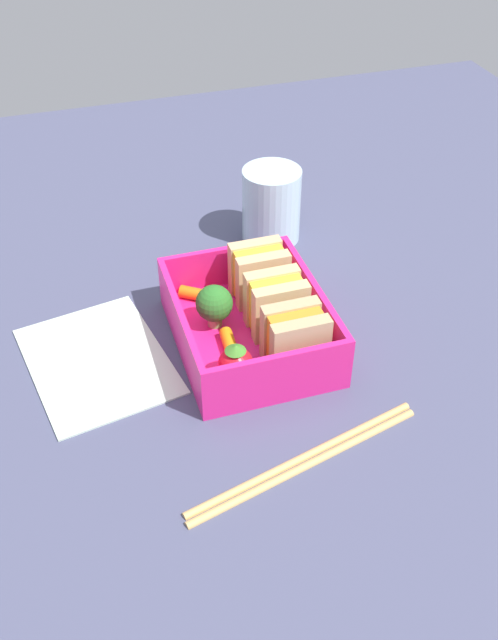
# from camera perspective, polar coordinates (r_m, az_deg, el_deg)

# --- Properties ---
(ground_plane) EXTENTS (1.20, 1.20, 0.02)m
(ground_plane) POSITION_cam_1_polar(r_m,az_deg,el_deg) (0.69, -0.00, -2.38)
(ground_plane) COLOR #494C6A
(bento_tray) EXTENTS (0.17, 0.13, 0.01)m
(bento_tray) POSITION_cam_1_polar(r_m,az_deg,el_deg) (0.68, -0.00, -1.37)
(bento_tray) COLOR #F22182
(bento_tray) RESTS_ON ground_plane
(bento_rim) EXTENTS (0.17, 0.13, 0.04)m
(bento_rim) POSITION_cam_1_polar(r_m,az_deg,el_deg) (0.66, -0.00, 0.41)
(bento_rim) COLOR #F22182
(bento_rim) RESTS_ON bento_tray
(sandwich_left) EXTENTS (0.04, 0.05, 0.06)m
(sandwich_left) POSITION_cam_1_polar(r_m,az_deg,el_deg) (0.70, 0.80, 3.77)
(sandwich_left) COLOR #E0B37F
(sandwich_left) RESTS_ON bento_tray
(sandwich_center_left) EXTENTS (0.04, 0.05, 0.06)m
(sandwich_center_left) POSITION_cam_1_polar(r_m,az_deg,el_deg) (0.66, 2.17, 1.29)
(sandwich_center_left) COLOR #DAB87E
(sandwich_center_left) RESTS_ON bento_tray
(sandwich_center) EXTENTS (0.04, 0.05, 0.06)m
(sandwich_center) POSITION_cam_1_polar(r_m,az_deg,el_deg) (0.62, 3.70, -1.48)
(sandwich_center) COLOR tan
(sandwich_center) RESTS_ON bento_tray
(carrot_stick_left) EXTENTS (0.04, 0.05, 0.01)m
(carrot_stick_left) POSITION_cam_1_polar(r_m,az_deg,el_deg) (0.71, -3.74, 1.98)
(carrot_stick_left) COLOR orange
(carrot_stick_left) RESTS_ON bento_tray
(broccoli_floret) EXTENTS (0.04, 0.04, 0.04)m
(broccoli_floret) POSITION_cam_1_polar(r_m,az_deg,el_deg) (0.67, -2.80, 1.27)
(broccoli_floret) COLOR #92BB62
(broccoli_floret) RESTS_ON bento_tray
(carrot_stick_far_left) EXTENTS (0.04, 0.01, 0.01)m
(carrot_stick_far_left) POSITION_cam_1_polar(r_m,az_deg,el_deg) (0.65, -1.57, -1.94)
(carrot_stick_far_left) COLOR orange
(carrot_stick_far_left) RESTS_ON bento_tray
(strawberry_far_left) EXTENTS (0.03, 0.03, 0.04)m
(strawberry_far_left) POSITION_cam_1_polar(r_m,az_deg,el_deg) (0.62, -1.07, -3.47)
(strawberry_far_left) COLOR red
(strawberry_far_left) RESTS_ON bento_tray
(chopstick_pair) EXTENTS (0.07, 0.21, 0.01)m
(chopstick_pair) POSITION_cam_1_polar(r_m,az_deg,el_deg) (0.58, 4.68, -10.97)
(chopstick_pair) COLOR tan
(chopstick_pair) RESTS_ON ground_plane
(drinking_glass) EXTENTS (0.07, 0.07, 0.08)m
(drinking_glass) POSITION_cam_1_polar(r_m,az_deg,el_deg) (0.80, 1.80, 9.19)
(drinking_glass) COLOR silver
(drinking_glass) RESTS_ON ground_plane
(folded_napkin) EXTENTS (0.18, 0.14, 0.00)m
(folded_napkin) POSITION_cam_1_polar(r_m,az_deg,el_deg) (0.67, -12.05, -3.15)
(folded_napkin) COLOR silver
(folded_napkin) RESTS_ON ground_plane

